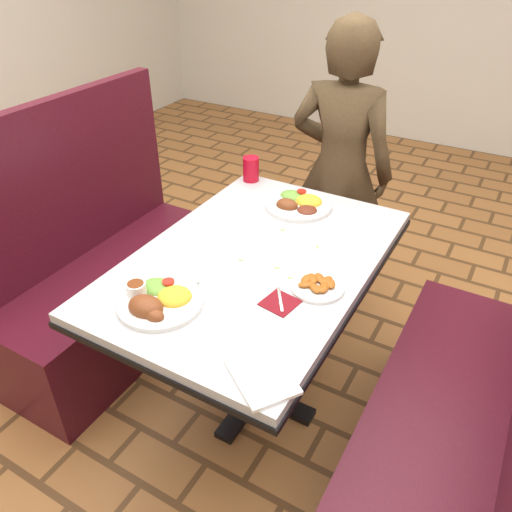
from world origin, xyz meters
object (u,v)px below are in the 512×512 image
diner_person (340,171)px  near_dinner_plate (158,297)px  booth_bench_left (111,283)px  red_tumbler (251,169)px  booth_bench_right (457,421)px  dining_table (256,277)px  far_dinner_plate (299,201)px  plantain_plate (317,285)px

diner_person → near_dinner_plate: diner_person is taller
booth_bench_left → red_tumbler: bearing=50.0°
booth_bench_right → near_dinner_plate: bearing=-157.1°
booth_bench_left → diner_person: diner_person is taller
booth_bench_left → near_dinner_plate: size_ratio=4.40×
dining_table → red_tumbler: bearing=121.9°
booth_bench_right → near_dinner_plate: (-0.93, -0.39, 0.45)m
far_dinner_plate → booth_bench_right: bearing=-27.1°
booth_bench_right → booth_bench_left: bearing=180.0°
booth_bench_right → dining_table: bearing=180.0°
booth_bench_left → near_dinner_plate: bearing=-30.6°
dining_table → diner_person: bearing=92.0°
red_tumbler → dining_table: bearing=-58.1°
far_dinner_plate → red_tumbler: 0.34m
dining_table → booth_bench_right: 0.86m
near_dinner_plate → plantain_plate: (0.40, 0.33, -0.02)m
booth_bench_left → plantain_plate: 1.16m
dining_table → near_dinner_plate: near_dinner_plate is taller
booth_bench_right → diner_person: size_ratio=0.83×
booth_bench_right → diner_person: (-0.83, 0.90, 0.40)m
booth_bench_left → near_dinner_plate: 0.90m
dining_table → near_dinner_plate: 0.43m
red_tumbler → near_dinner_plate: bearing=-77.6°
dining_table → far_dinner_plate: size_ratio=4.31×
plantain_plate → diner_person: bearing=107.4°
diner_person → near_dinner_plate: (-0.10, -1.29, 0.05)m
dining_table → red_tumbler: size_ratio=10.74×
booth_bench_left → diner_person: 1.25m
plantain_plate → red_tumbler: bearing=135.0°
plantain_plate → red_tumbler: size_ratio=1.60×
red_tumbler → booth_bench_right: bearing=-25.7°
booth_bench_left → booth_bench_right: (1.60, 0.00, 0.00)m
booth_bench_left → far_dinner_plate: size_ratio=4.27×
far_dinner_plate → red_tumbler: bearing=158.3°
dining_table → plantain_plate: plantain_plate is taller
diner_person → red_tumbler: bearing=46.7°
dining_table → booth_bench_left: size_ratio=1.01×
booth_bench_right → near_dinner_plate: booth_bench_right is taller
diner_person → plantain_plate: 1.01m
diner_person → booth_bench_left: bearing=47.4°
booth_bench_left → near_dinner_plate: booth_bench_left is taller
plantain_plate → red_tumbler: (-0.61, 0.61, 0.05)m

